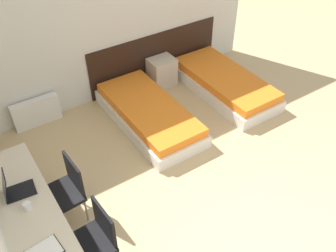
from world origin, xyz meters
TOP-DOWN VIEW (x-y plane):
  - wall_back at (0.00, 4.11)m, footprint 5.69×0.05m
  - headboard_panel at (0.94, 4.07)m, footprint 2.59×0.03m
  - bed_near_window at (0.15, 3.03)m, footprint 0.93×2.02m
  - bed_near_door at (1.72, 3.03)m, footprint 0.93×2.02m
  - nightstand at (0.94, 3.85)m, footprint 0.46×0.37m
  - radiator at (-1.33, 3.99)m, footprint 0.74×0.12m
  - desk at (-2.05, 1.63)m, footprint 0.58×2.32m
  - chair_near_laptop at (-1.60, 2.03)m, footprint 0.50×0.50m
  - chair_near_notebook at (-1.60, 1.24)m, footprint 0.50×0.50m
  - laptop at (-2.08, 2.04)m, footprint 0.34×0.26m
  - open_notebook at (-2.07, 1.20)m, footprint 0.33×0.27m
  - mug at (-2.04, 1.77)m, footprint 0.08×0.08m

SIDE VIEW (x-z plane):
  - bed_near_window at x=0.15m, z-range -0.01..0.35m
  - bed_near_door at x=1.72m, z-range -0.01..0.35m
  - radiator at x=-1.33m, z-range 0.00..0.46m
  - nightstand at x=0.94m, z-range 0.00..0.51m
  - headboard_panel at x=0.94m, z-range 0.00..0.90m
  - chair_near_laptop at x=-1.60m, z-range 0.04..0.90m
  - chair_near_notebook at x=-1.60m, z-range 0.04..0.90m
  - desk at x=-2.05m, z-range 0.22..0.95m
  - open_notebook at x=-2.07m, z-range 0.73..0.75m
  - mug at x=-2.04m, z-range 0.73..0.82m
  - laptop at x=-2.08m, z-range 0.63..0.96m
  - wall_back at x=0.00m, z-range 0.00..2.70m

